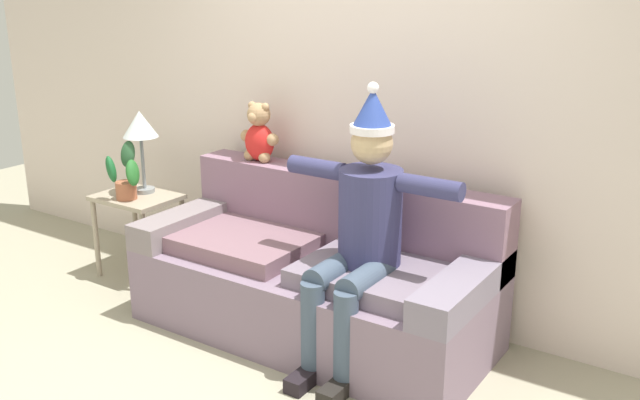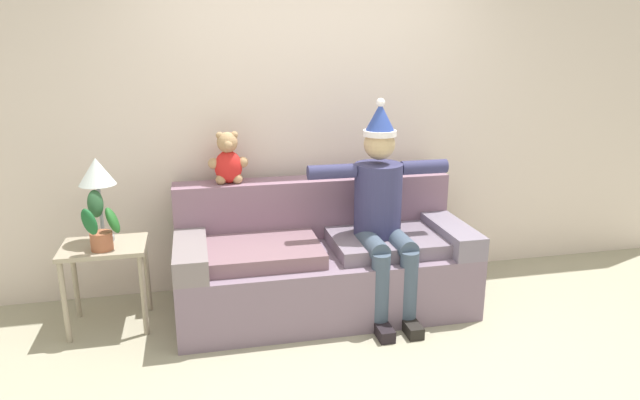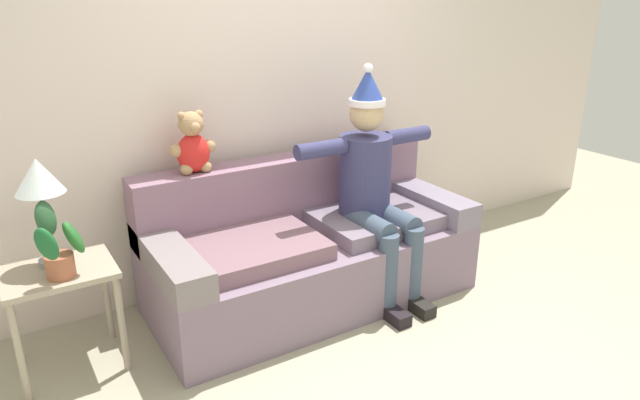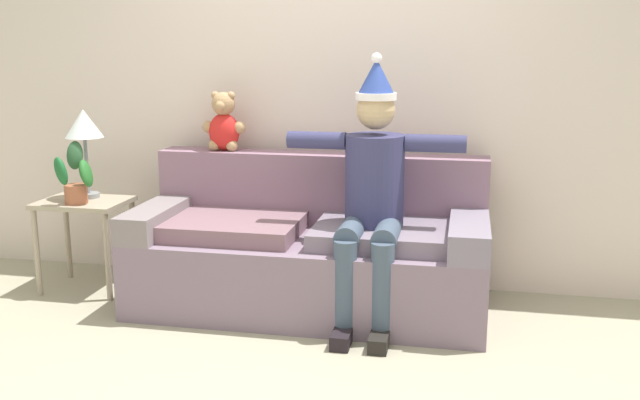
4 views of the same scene
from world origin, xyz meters
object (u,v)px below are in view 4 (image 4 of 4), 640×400
(teddy_bear, at_px, (224,124))
(table_lamp, at_px, (84,128))
(potted_plant, at_px, (75,178))
(couch, at_px, (311,250))
(side_table, at_px, (84,216))
(person_seated, at_px, (372,189))

(teddy_bear, xyz_separation_m, table_lamp, (-0.87, -0.20, -0.02))
(teddy_bear, bearing_deg, potted_plant, -156.02)
(couch, height_order, potted_plant, potted_plant)
(table_lamp, bearing_deg, side_table, -85.04)
(table_lamp, distance_m, potted_plant, 0.34)
(teddy_bear, bearing_deg, side_table, -161.80)
(person_seated, relative_size, table_lamp, 2.66)
(side_table, distance_m, table_lamp, 0.56)
(couch, xyz_separation_m, table_lamp, (-1.51, 0.08, 0.70))
(couch, relative_size, potted_plant, 5.31)
(couch, distance_m, person_seated, 0.61)
(couch, relative_size, table_lamp, 3.64)
(person_seated, relative_size, side_table, 2.58)
(person_seated, xyz_separation_m, teddy_bear, (-1.03, 0.45, 0.29))
(teddy_bear, distance_m, potted_plant, 0.99)
(couch, relative_size, side_table, 3.53)
(person_seated, relative_size, potted_plant, 3.88)
(side_table, bearing_deg, couch, 0.15)
(couch, distance_m, side_table, 1.51)
(side_table, relative_size, potted_plant, 1.51)
(teddy_bear, height_order, side_table, teddy_bear)
(couch, xyz_separation_m, person_seated, (0.39, -0.17, 0.43))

